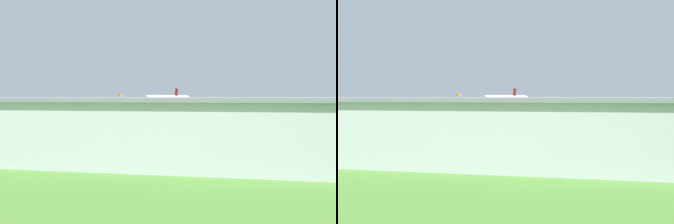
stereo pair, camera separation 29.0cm
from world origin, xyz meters
The scene contains 9 objects.
ground_plane centered at (0.00, 0.00, 0.00)m, with size 400.00×400.00×0.00m, color #47752D.
hangar centered at (-2.32, 31.30, 2.90)m, with size 39.86×13.27×5.79m.
biplane centered at (-0.36, 1.55, 4.92)m, with size 8.14×7.56×4.27m.
car_silver centered at (17.96, 18.57, 0.86)m, with size 2.32×4.11×1.67m.
person_watching_takeoff centered at (-20.00, 13.60, 0.88)m, with size 0.54×0.54×1.76m.
person_at_fence_line centered at (-21.99, 18.23, 0.84)m, with size 0.52×0.52×1.68m.
person_near_hangar_door centered at (19.01, 13.63, 0.88)m, with size 0.50×0.50×1.75m.
person_by_parked_cars centered at (-18.79, 17.15, 0.87)m, with size 0.49×0.49×1.74m.
windsock centered at (10.85, -4.14, 5.70)m, with size 1.46×1.25×6.50m.
Camera 1 is at (-9.27, 61.95, 5.91)m, focal length 36.20 mm.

